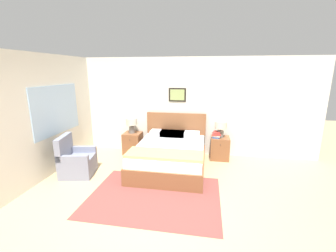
# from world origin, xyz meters

# --- Properties ---
(ground_plane) EXTENTS (16.00, 16.00, 0.00)m
(ground_plane) POSITION_xyz_m (0.00, 0.00, 0.00)
(ground_plane) COLOR tan
(wall_back) EXTENTS (7.41, 0.09, 2.60)m
(wall_back) POSITION_xyz_m (0.00, 2.70, 1.30)
(wall_back) COLOR silver
(wall_back) RESTS_ON ground_plane
(wall_left) EXTENTS (0.08, 5.07, 2.60)m
(wall_left) POSITION_xyz_m (-2.53, 1.33, 1.30)
(wall_left) COLOR silver
(wall_left) RESTS_ON ground_plane
(area_rug_main) EXTENTS (2.37, 1.80, 0.01)m
(area_rug_main) POSITION_xyz_m (-0.05, 0.31, 0.00)
(area_rug_main) COLOR brown
(area_rug_main) RESTS_ON ground_plane
(bed) EXTENTS (1.60, 2.07, 1.14)m
(bed) POSITION_xyz_m (0.02, 1.61, 0.32)
(bed) COLOR brown
(bed) RESTS_ON ground_plane
(armchair) EXTENTS (0.79, 0.81, 0.89)m
(armchair) POSITION_xyz_m (-1.96, 0.90, 0.30)
(armchair) COLOR gray
(armchair) RESTS_ON ground_plane
(nightstand_near_window) EXTENTS (0.47, 0.49, 0.58)m
(nightstand_near_window) POSITION_xyz_m (-1.16, 2.39, 0.29)
(nightstand_near_window) COLOR brown
(nightstand_near_window) RESTS_ON ground_plane
(nightstand_by_door) EXTENTS (0.47, 0.49, 0.58)m
(nightstand_by_door) POSITION_xyz_m (1.20, 2.39, 0.29)
(nightstand_by_door) COLOR brown
(nightstand_by_door) RESTS_ON ground_plane
(table_lamp_near_window) EXTENTS (0.30, 0.30, 0.42)m
(table_lamp_near_window) POSITION_xyz_m (-1.17, 2.38, 0.86)
(table_lamp_near_window) COLOR slate
(table_lamp_near_window) RESTS_ON nightstand_near_window
(table_lamp_by_door) EXTENTS (0.30, 0.30, 0.42)m
(table_lamp_by_door) POSITION_xyz_m (1.20, 2.38, 0.86)
(table_lamp_by_door) COLOR slate
(table_lamp_by_door) RESTS_ON nightstand_by_door
(book_thick_bottom) EXTENTS (0.21, 0.25, 0.04)m
(book_thick_bottom) POSITION_xyz_m (1.10, 2.34, 0.60)
(book_thick_bottom) COLOR #335693
(book_thick_bottom) RESTS_ON nightstand_by_door
(book_hardcover_middle) EXTENTS (0.24, 0.26, 0.03)m
(book_hardcover_middle) POSITION_xyz_m (1.10, 2.34, 0.64)
(book_hardcover_middle) COLOR silver
(book_hardcover_middle) RESTS_ON book_thick_bottom
(book_novel_upper) EXTENTS (0.23, 0.25, 0.04)m
(book_novel_upper) POSITION_xyz_m (1.10, 2.34, 0.68)
(book_novel_upper) COLOR #B7332D
(book_novel_upper) RESTS_ON book_hardcover_middle
(book_slim_near_top) EXTENTS (0.15, 0.22, 0.04)m
(book_slim_near_top) POSITION_xyz_m (1.10, 2.34, 0.72)
(book_slim_near_top) COLOR #B7332D
(book_slim_near_top) RESTS_ON book_novel_upper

